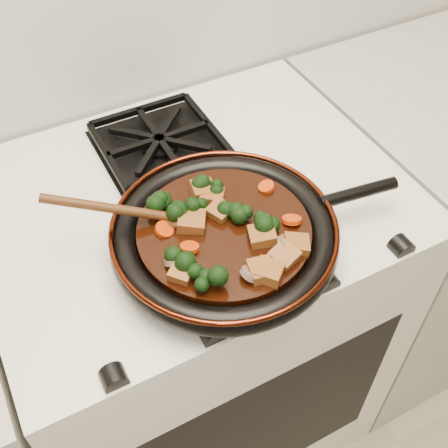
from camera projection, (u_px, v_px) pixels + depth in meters
name	position (u px, v px, depth m)	size (l,w,h in m)	color
stove	(199.00, 326.00, 1.35)	(0.76, 0.60, 0.90)	silver
burner_grate_front	(227.00, 240.00, 0.92)	(0.23, 0.23, 0.03)	black
burner_grate_back	(160.00, 143.00, 1.09)	(0.23, 0.23, 0.03)	black
skillet	(225.00, 235.00, 0.89)	(0.49, 0.36, 0.05)	black
braising_sauce	(224.00, 233.00, 0.89)	(0.27, 0.27, 0.02)	black
tofu_cube_0	(220.00, 211.00, 0.89)	(0.03, 0.03, 0.02)	brown
tofu_cube_1	(262.00, 271.00, 0.81)	(0.04, 0.04, 0.02)	brown
tofu_cube_2	(191.00, 222.00, 0.88)	(0.04, 0.04, 0.02)	brown
tofu_cube_3	(212.00, 197.00, 0.91)	(0.04, 0.03, 0.02)	brown
tofu_cube_4	(182.00, 273.00, 0.81)	(0.03, 0.03, 0.02)	brown
tofu_cube_5	(203.00, 191.00, 0.92)	(0.04, 0.04, 0.02)	brown
tofu_cube_6	(284.00, 256.00, 0.83)	(0.04, 0.04, 0.02)	brown
tofu_cube_7	(269.00, 272.00, 0.81)	(0.04, 0.04, 0.02)	brown
tofu_cube_8	(262.00, 236.00, 0.86)	(0.04, 0.04, 0.02)	brown
tofu_cube_9	(296.00, 245.00, 0.85)	(0.03, 0.04, 0.02)	brown
broccoli_floret_0	(178.00, 210.00, 0.89)	(0.06, 0.06, 0.05)	black
broccoli_floret_1	(180.00, 262.00, 0.82)	(0.06, 0.06, 0.05)	black
broccoli_floret_2	(269.00, 223.00, 0.87)	(0.06, 0.06, 0.05)	black
broccoli_floret_3	(235.00, 214.00, 0.89)	(0.06, 0.06, 0.05)	black
broccoli_floret_4	(208.00, 188.00, 0.92)	(0.06, 0.06, 0.05)	black
broccoli_floret_5	(193.00, 206.00, 0.89)	(0.05, 0.05, 0.06)	black
broccoli_floret_6	(164.00, 205.00, 0.90)	(0.06, 0.06, 0.05)	black
broccoli_floret_7	(207.00, 277.00, 0.80)	(0.06, 0.06, 0.06)	black
carrot_coin_0	(266.00, 187.00, 0.93)	(0.03, 0.03, 0.01)	red
carrot_coin_1	(164.00, 230.00, 0.87)	(0.03, 0.03, 0.01)	red
carrot_coin_2	(292.00, 220.00, 0.88)	(0.03, 0.03, 0.01)	red
carrot_coin_3	(190.00, 247.00, 0.85)	(0.03, 0.03, 0.01)	red
mushroom_slice_0	(250.00, 274.00, 0.81)	(0.03, 0.03, 0.01)	brown
mushroom_slice_1	(175.00, 262.00, 0.83)	(0.03, 0.03, 0.01)	brown
mushroom_slice_2	(286.00, 245.00, 0.85)	(0.04, 0.04, 0.01)	brown
mushroom_slice_3	(253.00, 273.00, 0.81)	(0.03, 0.03, 0.01)	brown
wooden_spoon	(144.00, 213.00, 0.87)	(0.14, 0.08, 0.22)	#49260F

